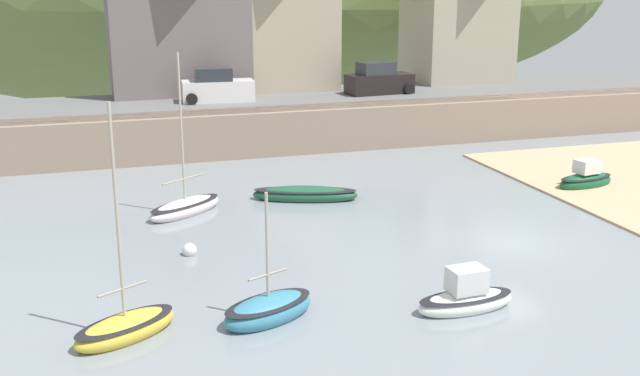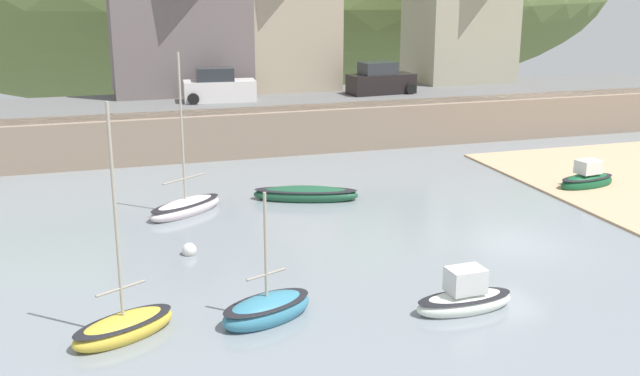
{
  "view_description": "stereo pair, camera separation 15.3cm",
  "coord_description": "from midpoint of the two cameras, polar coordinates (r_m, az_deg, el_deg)",
  "views": [
    {
      "loc": [
        -14.4,
        -22.62,
        9.31
      ],
      "look_at": [
        -6.16,
        3.43,
        1.69
      ],
      "focal_mm": 42.34,
      "sensor_mm": 36.0,
      "label": 1
    },
    {
      "loc": [
        -14.26,
        -22.67,
        9.31
      ],
      "look_at": [
        -6.16,
        3.43,
        1.69
      ],
      "focal_mm": 42.34,
      "sensor_mm": 36.0,
      "label": 2
    }
  ],
  "objects": [
    {
      "name": "sailboat_tall_mast",
      "position": [
        21.21,
        -14.69,
        -10.11
      ],
      "size": [
        3.22,
        2.51,
        6.55
      ],
      "rotation": [
        0.0,
        0.0,
        0.5
      ],
      "color": "gold",
      "rests_on": "ground"
    },
    {
      "name": "quay_seawall",
      "position": [
        43.36,
        2.05,
        5.01
      ],
      "size": [
        48.0,
        9.4,
        2.4
      ],
      "color": "gray",
      "rests_on": "ground"
    },
    {
      "name": "fishing_boat_green",
      "position": [
        32.77,
        -1.26,
        -0.48
      ],
      "size": [
        4.72,
        2.71,
        0.79
      ],
      "rotation": [
        0.0,
        0.0,
        -0.34
      ],
      "color": "#1E5134",
      "rests_on": "ground"
    },
    {
      "name": "dinghy_open_wooden",
      "position": [
        31.28,
        -10.28,
        -1.42
      ],
      "size": [
        3.61,
        2.99,
        6.74
      ],
      "rotation": [
        0.0,
        0.0,
        0.61
      ],
      "color": "silver",
      "rests_on": "ground"
    },
    {
      "name": "rowboat_small_beached",
      "position": [
        21.58,
        -4.12,
        -9.15
      ],
      "size": [
        3.18,
        2.36,
        3.94
      ],
      "rotation": [
        0.0,
        0.0,
        0.41
      ],
      "color": "teal",
      "rests_on": "ground"
    },
    {
      "name": "sailboat_nearest_shore",
      "position": [
        36.66,
        19.33,
        0.58
      ],
      "size": [
        3.13,
        1.6,
        1.53
      ],
      "rotation": [
        0.0,
        0.0,
        0.17
      ],
      "color": "#155430",
      "rests_on": "ground"
    },
    {
      "name": "parked_car_near_slipway",
      "position": [
        44.39,
        -7.89,
        7.54
      ],
      "size": [
        4.23,
        2.04,
        1.95
      ],
      "rotation": [
        0.0,
        0.0,
        -0.09
      ],
      "color": "silver",
      "rests_on": "ground"
    },
    {
      "name": "mooring_buoy",
      "position": [
        26.75,
        -9.99,
        -4.67
      ],
      "size": [
        0.52,
        0.52,
        0.52
      ],
      "color": "silver",
      "rests_on": "ground"
    },
    {
      "name": "waterfront_building_centre",
      "position": [
        49.29,
        -3.95,
        13.28
      ],
      "size": [
        8.14,
        5.83,
        9.74
      ],
      "color": "tan",
      "rests_on": "ground"
    },
    {
      "name": "sailboat_white_hull",
      "position": [
        22.47,
        10.77,
        -8.2
      ],
      "size": [
        3.09,
        1.23,
        1.46
      ],
      "rotation": [
        0.0,
        0.0,
        0.04
      ],
      "color": "white",
      "rests_on": "ground"
    },
    {
      "name": "waterfront_building_right",
      "position": [
        54.03,
        10.29,
        13.06
      ],
      "size": [
        6.63,
        5.93,
        9.32
      ],
      "color": "#A39E85",
      "rests_on": "ground"
    },
    {
      "name": "waterfront_building_left",
      "position": [
        48.24,
        -10.91,
        12.74
      ],
      "size": [
        8.56,
        6.01,
        9.32
      ],
      "color": "#6C605F",
      "rests_on": "ground"
    },
    {
      "name": "parked_car_by_wall",
      "position": [
        47.12,
        4.36,
        8.1
      ],
      "size": [
        4.25,
        2.1,
        1.95
      ],
      "rotation": [
        0.0,
        0.0,
        0.1
      ],
      "color": "black",
      "rests_on": "ground"
    }
  ]
}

